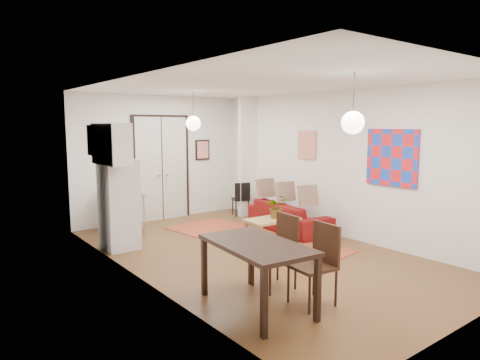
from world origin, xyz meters
TOP-DOWN VIEW (x-y plane):
  - floor at (0.00, 0.00)m, footprint 7.00×7.00m
  - ceiling at (0.00, 0.00)m, footprint 4.20×7.00m
  - wall_back at (0.00, 3.50)m, footprint 4.20×0.02m
  - wall_front at (0.00, -3.50)m, footprint 4.20×0.02m
  - wall_left at (-2.10, 0.00)m, footprint 0.02×7.00m
  - wall_right at (2.10, 0.00)m, footprint 0.02×7.00m
  - double_doors at (0.00, 3.46)m, footprint 1.44×0.06m
  - stub_partition at (1.85, 2.55)m, footprint 0.50×0.10m
  - wall_cabinet at (-1.92, 1.50)m, footprint 0.35×1.00m
  - painting_popart at (2.08, -1.25)m, footprint 0.05×1.00m
  - painting_abstract at (2.08, 0.80)m, footprint 0.05×0.50m
  - poster_back at (1.15, 3.47)m, footprint 0.40×0.03m
  - print_left at (-2.07, 2.00)m, footprint 0.03×0.44m
  - pendant_back at (0.00, 2.00)m, footprint 0.30×0.30m
  - pendant_front at (0.00, -2.00)m, footprint 0.30×0.30m
  - kilim_rug at (0.56, 0.77)m, footprint 1.93×4.01m
  - sofa at (1.64, 0.87)m, footprint 2.14×1.08m
  - coffee_table at (0.74, 0.39)m, footprint 1.04×0.61m
  - potted_plant at (0.84, 0.39)m, footprint 0.41×0.36m
  - kitchen_counter at (-1.26, 2.86)m, footprint 0.69×1.15m
  - bowl at (-1.26, 2.56)m, footprint 0.26×0.26m
  - soap_bottle at (-1.31, 3.11)m, footprint 0.10×0.10m
  - fridge at (-1.75, 1.70)m, footprint 0.59×0.59m
  - dining_table at (-1.39, -1.72)m, footprint 0.98×1.54m
  - dining_chair_near at (-0.79, -1.27)m, footprint 0.53×0.71m
  - dining_chair_far at (-0.79, -1.97)m, footprint 0.53×0.71m
  - black_side_chair at (1.72, 2.74)m, footprint 0.49×0.50m

SIDE VIEW (x-z plane):
  - floor at x=0.00m, z-range 0.00..0.00m
  - kilim_rug at x=0.56m, z-range 0.00..0.01m
  - sofa at x=1.64m, z-range 0.00..0.60m
  - coffee_table at x=0.74m, z-range 0.17..0.62m
  - black_side_chair at x=1.72m, z-range 0.07..0.90m
  - kitchen_counter at x=-1.26m, z-range 0.11..0.94m
  - dining_chair_near at x=-0.79m, z-range 0.08..1.09m
  - dining_chair_far at x=-0.79m, z-range 0.08..1.09m
  - potted_plant at x=0.84m, z-range 0.45..0.89m
  - dining_table at x=-1.39m, z-range 0.32..1.13m
  - fridge at x=-1.75m, z-range 0.00..1.62m
  - bowl at x=-1.26m, z-range 0.83..0.88m
  - soap_bottle at x=-1.31m, z-range 0.83..1.00m
  - double_doors at x=0.00m, z-range -0.05..2.45m
  - wall_back at x=0.00m, z-range 0.00..2.90m
  - wall_front at x=0.00m, z-range 0.00..2.90m
  - wall_left at x=-2.10m, z-range 0.00..2.90m
  - wall_right at x=2.10m, z-range 0.00..2.90m
  - stub_partition at x=1.85m, z-range 0.00..2.90m
  - poster_back at x=1.15m, z-range 1.35..1.85m
  - painting_popart at x=2.08m, z-range 1.15..2.15m
  - painting_abstract at x=2.08m, z-range 1.50..2.10m
  - wall_cabinet at x=-1.92m, z-range 1.55..2.25m
  - print_left at x=-2.07m, z-range 1.68..2.22m
  - pendant_back at x=0.00m, z-range 1.85..2.65m
  - pendant_front at x=0.00m, z-range 1.85..2.65m
  - ceiling at x=0.00m, z-range 2.89..2.91m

